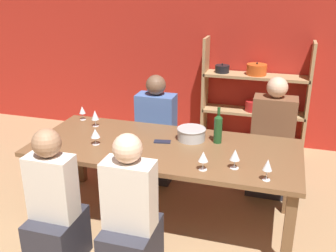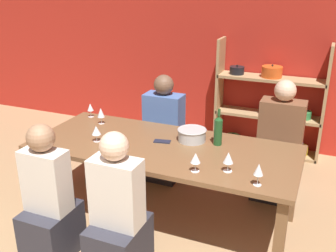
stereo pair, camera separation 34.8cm
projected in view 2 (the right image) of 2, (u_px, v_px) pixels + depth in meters
name	position (u px, v px, depth m)	size (l,w,h in m)	color
wall_back_red	(228.00, 41.00, 5.04)	(8.80, 0.06, 2.70)	red
shelf_unit	(268.00, 110.00, 4.93)	(1.32, 0.30, 1.42)	tan
dining_table	(164.00, 154.00, 3.48)	(2.35, 1.00, 0.74)	brown
mixing_bowl	(192.00, 134.00, 3.54)	(0.26, 0.26, 0.11)	#B7BABC
wine_bottle_green	(218.00, 130.00, 3.43)	(0.07, 0.07, 0.33)	#1E4C23
wine_glass_empty_a	(96.00, 131.00, 3.51)	(0.08, 0.08, 0.15)	white
wine_glass_red_a	(196.00, 159.00, 2.96)	(0.08, 0.08, 0.15)	white
wine_glass_red_b	(90.00, 108.00, 4.13)	(0.06, 0.06, 0.15)	white
wine_glass_red_c	(101.00, 113.00, 3.93)	(0.07, 0.07, 0.17)	white
wine_glass_white_a	(259.00, 170.00, 2.76)	(0.07, 0.07, 0.17)	white
wine_glass_white_b	(228.00, 158.00, 2.96)	(0.08, 0.08, 0.16)	white
cell_phone	(162.00, 141.00, 3.53)	(0.16, 0.10, 0.01)	#1E2338
person_near_a	(50.00, 208.00, 3.08)	(0.35, 0.44, 1.13)	#2D2D38
person_far_a	(164.00, 139.00, 4.39)	(0.42, 0.52, 1.16)	#2D2D38
person_near_b	(118.00, 226.00, 2.86)	(0.36, 0.45, 1.17)	#2D2D38
person_far_b	(278.00, 154.00, 3.99)	(0.43, 0.54, 1.21)	#2D2D38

